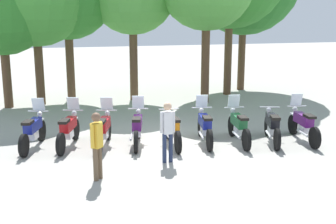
{
  "coord_description": "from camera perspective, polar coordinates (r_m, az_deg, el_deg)",
  "views": [
    {
      "loc": [
        -3.47,
        -11.83,
        3.8
      ],
      "look_at": [
        0.0,
        0.5,
        0.9
      ],
      "focal_mm": 46.45,
      "sensor_mm": 36.0,
      "label": 1
    }
  ],
  "objects": [
    {
      "name": "motorcycle_4",
      "position": [
        12.79,
        0.57,
        -2.19
      ],
      "size": [
        0.62,
        2.19,
        0.99
      ],
      "rotation": [
        0.0,
        0.0,
        1.48
      ],
      "color": "black",
      "rests_on": "ground_plane"
    },
    {
      "name": "motorcycle_8",
      "position": [
        13.84,
        17.3,
        -1.56
      ],
      "size": [
        0.69,
        2.18,
        1.37
      ],
      "rotation": [
        0.0,
        0.0,
        1.42
      ],
      "color": "black",
      "rests_on": "ground_plane"
    },
    {
      "name": "motorcycle_2",
      "position": [
        12.76,
        -8.43,
        -2.29
      ],
      "size": [
        0.86,
        2.12,
        1.37
      ],
      "rotation": [
        0.0,
        0.0,
        1.27
      ],
      "color": "black",
      "rests_on": "ground_plane"
    },
    {
      "name": "motorcycle_7",
      "position": [
        13.44,
        13.5,
        -1.81
      ],
      "size": [
        0.88,
        2.11,
        0.99
      ],
      "rotation": [
        0.0,
        0.0,
        1.25
      ],
      "color": "black",
      "rests_on": "ground_plane"
    },
    {
      "name": "person_1",
      "position": [
        11.2,
        -0.05,
        -2.11
      ],
      "size": [
        0.4,
        0.21,
        1.6
      ],
      "rotation": [
        0.0,
        0.0,
        1.56
      ],
      "color": "#232D4C",
      "rests_on": "ground_plane"
    },
    {
      "name": "tree_0",
      "position": [
        18.88,
        -21.08,
        12.79
      ],
      "size": [
        3.89,
        3.89,
        6.04
      ],
      "color": "brown",
      "rests_on": "ground_plane"
    },
    {
      "name": "motorcycle_6",
      "position": [
        13.19,
        9.24,
        -1.82
      ],
      "size": [
        0.69,
        2.18,
        1.37
      ],
      "rotation": [
        0.0,
        0.0,
        1.42
      ],
      "color": "black",
      "rests_on": "ground_plane"
    },
    {
      "name": "ground_plane",
      "position": [
        12.9,
        0.6,
        -4.37
      ],
      "size": [
        80.0,
        80.0,
        0.0
      ],
      "primitive_type": "plane",
      "color": "#9E9B93"
    },
    {
      "name": "person_0",
      "position": [
        10.16,
        -9.32,
        -3.81
      ],
      "size": [
        0.33,
        0.35,
        1.61
      ],
      "rotation": [
        0.0,
        0.0,
        2.4
      ],
      "color": "brown",
      "rests_on": "ground_plane"
    },
    {
      "name": "motorcycle_5",
      "position": [
        13.04,
        4.84,
        -1.87
      ],
      "size": [
        0.73,
        2.17,
        1.37
      ],
      "rotation": [
        0.0,
        0.0,
        1.38
      ],
      "color": "black",
      "rests_on": "ground_plane"
    },
    {
      "name": "motorcycle_1",
      "position": [
        12.95,
        -12.93,
        -2.26
      ],
      "size": [
        0.89,
        2.11,
        1.37
      ],
      "rotation": [
        0.0,
        0.0,
        1.25
      ],
      "color": "black",
      "rests_on": "ground_plane"
    },
    {
      "name": "motorcycle_3",
      "position": [
        12.88,
        -4.05,
        -2.05
      ],
      "size": [
        0.81,
        2.14,
        1.37
      ],
      "rotation": [
        0.0,
        0.0,
        1.31
      ],
      "color": "black",
      "rests_on": "ground_plane"
    },
    {
      "name": "motorcycle_0",
      "position": [
        13.1,
        -17.29,
        -2.35
      ],
      "size": [
        0.85,
        2.12,
        1.37
      ],
      "rotation": [
        0.0,
        0.0,
        1.28
      ],
      "color": "black",
      "rests_on": "ground_plane"
    }
  ]
}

